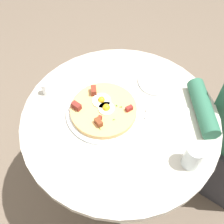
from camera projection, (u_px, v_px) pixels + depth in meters
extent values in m
plane|color=#6B5B4C|center=(117.00, 186.00, 1.74)|extent=(6.00, 6.00, 0.00)
cylinder|color=beige|center=(120.00, 119.00, 1.14)|extent=(0.81, 0.81, 0.03)
cylinder|color=#333338|center=(119.00, 160.00, 1.44)|extent=(0.10, 0.10, 0.73)
cylinder|color=#333338|center=(117.00, 185.00, 1.73)|extent=(0.36, 0.36, 0.02)
cylinder|color=#2D664C|center=(203.00, 108.00, 1.11)|extent=(0.22, 0.24, 0.07)
cylinder|color=white|center=(104.00, 112.00, 1.13)|extent=(0.31, 0.31, 0.01)
cylinder|color=#DEAC67|center=(104.00, 110.00, 1.12)|extent=(0.27, 0.27, 0.02)
cylinder|color=white|center=(101.00, 101.00, 1.12)|extent=(0.08, 0.08, 0.01)
sphere|color=yellow|center=(101.00, 101.00, 1.12)|extent=(0.03, 0.03, 0.03)
cylinder|color=white|center=(106.00, 109.00, 1.10)|extent=(0.06, 0.06, 0.01)
sphere|color=yellow|center=(106.00, 108.00, 1.10)|extent=(0.03, 0.03, 0.03)
cube|color=maroon|center=(100.00, 119.00, 1.07)|extent=(0.02, 0.03, 0.02)
cube|color=maroon|center=(94.00, 91.00, 1.14)|extent=(0.04, 0.04, 0.03)
cube|color=maroon|center=(129.00, 108.00, 1.09)|extent=(0.03, 0.03, 0.02)
cube|color=brown|center=(99.00, 122.00, 1.05)|extent=(0.04, 0.03, 0.02)
cube|color=maroon|center=(76.00, 106.00, 1.10)|extent=(0.04, 0.02, 0.03)
cube|color=#387F2D|center=(121.00, 107.00, 1.11)|extent=(0.01, 0.01, 0.00)
cube|color=#387F2D|center=(117.00, 106.00, 1.11)|extent=(0.01, 0.00, 0.00)
cube|color=#387F2D|center=(115.00, 120.00, 1.07)|extent=(0.01, 0.01, 0.00)
cube|color=#387F2D|center=(108.00, 103.00, 1.12)|extent=(0.01, 0.01, 0.00)
cube|color=#387F2D|center=(100.00, 129.00, 1.05)|extent=(0.01, 0.01, 0.00)
cylinder|color=white|center=(156.00, 82.00, 1.23)|extent=(0.16, 0.16, 0.01)
cube|color=white|center=(167.00, 118.00, 1.12)|extent=(0.21, 0.19, 0.00)
cube|color=silver|center=(168.00, 114.00, 1.12)|extent=(0.17, 0.08, 0.00)
cube|color=silver|center=(167.00, 121.00, 1.10)|extent=(0.17, 0.08, 0.00)
cylinder|color=silver|center=(194.00, 156.00, 0.96)|extent=(0.07, 0.07, 0.11)
cylinder|color=white|center=(45.00, 89.00, 1.17)|extent=(0.03, 0.03, 0.06)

